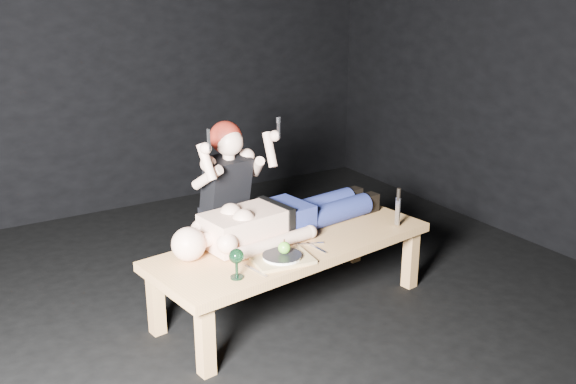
% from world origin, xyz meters
% --- Properties ---
extents(ground, '(5.00, 5.00, 0.00)m').
position_xyz_m(ground, '(0.00, 0.00, 0.00)').
color(ground, black).
rests_on(ground, ground).
extents(back_wall, '(5.00, 0.00, 5.00)m').
position_xyz_m(back_wall, '(0.00, 2.50, 1.50)').
color(back_wall, black).
rests_on(back_wall, ground).
extents(table, '(1.84, 0.89, 0.45)m').
position_xyz_m(table, '(0.35, 0.13, 0.23)').
color(table, tan).
rests_on(table, ground).
extents(lying_man, '(1.72, 0.72, 0.25)m').
position_xyz_m(lying_man, '(0.38, 0.29, 0.57)').
color(lying_man, beige).
rests_on(lying_man, table).
extents(kneeling_woman, '(0.69, 0.75, 1.15)m').
position_xyz_m(kneeling_woman, '(0.15, 0.70, 0.58)').
color(kneeling_woman, black).
rests_on(kneeling_woman, ground).
extents(serving_tray, '(0.35, 0.28, 0.02)m').
position_xyz_m(serving_tray, '(0.15, -0.08, 0.46)').
color(serving_tray, tan).
rests_on(serving_tray, table).
extents(plate, '(0.24, 0.24, 0.02)m').
position_xyz_m(plate, '(0.15, -0.08, 0.48)').
color(plate, white).
rests_on(plate, serving_tray).
extents(apple, '(0.07, 0.07, 0.07)m').
position_xyz_m(apple, '(0.17, -0.07, 0.52)').
color(apple, '#53921B').
rests_on(apple, plate).
extents(goblet, '(0.09, 0.09, 0.17)m').
position_xyz_m(goblet, '(-0.16, -0.14, 0.53)').
color(goblet, black).
rests_on(goblet, table).
extents(fork_flat, '(0.05, 0.19, 0.01)m').
position_xyz_m(fork_flat, '(-0.04, -0.12, 0.45)').
color(fork_flat, '#B2B2B7').
rests_on(fork_flat, table).
extents(knife_flat, '(0.03, 0.19, 0.01)m').
position_xyz_m(knife_flat, '(0.41, -0.03, 0.45)').
color(knife_flat, '#B2B2B7').
rests_on(knife_flat, table).
extents(spoon_flat, '(0.18, 0.09, 0.01)m').
position_xyz_m(spoon_flat, '(0.41, 0.05, 0.45)').
color(spoon_flat, '#B2B2B7').
rests_on(spoon_flat, table).
extents(carving_knife, '(0.04, 0.04, 0.26)m').
position_xyz_m(carving_knife, '(1.05, -0.01, 0.58)').
color(carving_knife, '#B2B2B7').
rests_on(carving_knife, table).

